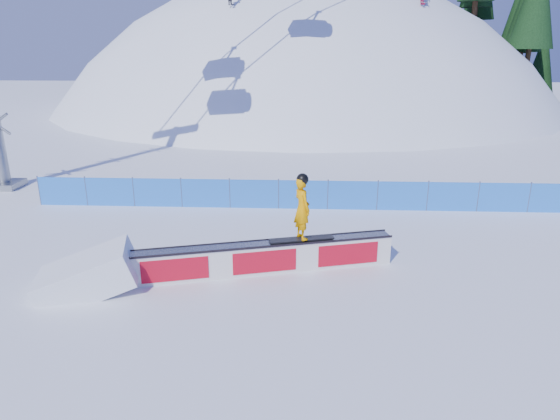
{
  "coord_description": "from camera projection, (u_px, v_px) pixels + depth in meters",
  "views": [
    {
      "loc": [
        0.02,
        -14.95,
        6.38
      ],
      "look_at": [
        -0.73,
        0.22,
        1.35
      ],
      "focal_mm": 32.0,
      "sensor_mm": 36.0,
      "label": 1
    }
  ],
  "objects": [
    {
      "name": "treeline",
      "position": [
        553.0,
        16.0,
        49.68
      ],
      "size": [
        26.3,
        11.78,
        21.38
      ],
      "color": "#352215",
      "rests_on": "ground"
    },
    {
      "name": "rail_box",
      "position": [
        263.0,
        258.0,
        14.6
      ],
      "size": [
        7.69,
        2.58,
        0.94
      ],
      "rotation": [
        0.0,
        0.0,
        0.27
      ],
      "color": "silver",
      "rests_on": "ground"
    },
    {
      "name": "snow_ramp",
      "position": [
        89.0,
        288.0,
        13.75
      ],
      "size": [
        3.05,
        2.34,
        1.69
      ],
      "primitive_type": null,
      "rotation": [
        0.0,
        -0.31,
        0.27
      ],
      "color": "white",
      "rests_on": "ground"
    },
    {
      "name": "safety_fence",
      "position": [
        303.0,
        195.0,
        20.26
      ],
      "size": [
        22.05,
        0.05,
        1.3
      ],
      "color": "blue",
      "rests_on": "ground"
    },
    {
      "name": "ground",
      "position": [
        302.0,
        252.0,
        16.18
      ],
      "size": [
        160.0,
        160.0,
        0.0
      ],
      "primitive_type": "plane",
      "color": "white",
      "rests_on": "ground"
    },
    {
      "name": "snowboarder",
      "position": [
        302.0,
        208.0,
        14.38
      ],
      "size": [
        1.94,
        0.84,
        2.0
      ],
      "rotation": [
        0.0,
        0.0,
        2.06
      ],
      "color": "black",
      "rests_on": "rail_box"
    },
    {
      "name": "snow_hill",
      "position": [
        303.0,
        252.0,
        61.66
      ],
      "size": [
        64.0,
        64.0,
        64.0
      ],
      "color": "white",
      "rests_on": "ground"
    }
  ]
}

